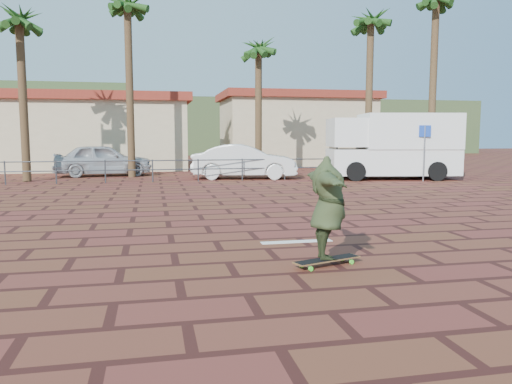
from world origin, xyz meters
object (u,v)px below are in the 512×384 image
(car_silver, at_px, (103,160))
(car_white, at_px, (244,162))
(skateboarder, at_px, (328,208))
(longboard, at_px, (327,260))
(campervan, at_px, (393,145))

(car_silver, distance_m, car_white, 7.35)
(skateboarder, bearing_deg, car_silver, 21.06)
(skateboarder, distance_m, car_white, 16.11)
(longboard, xyz_separation_m, car_white, (1.62, 16.03, 0.72))
(skateboarder, height_order, car_silver, skateboarder)
(skateboarder, xyz_separation_m, car_white, (1.62, 16.03, -0.11))
(car_white, bearing_deg, car_silver, 77.08)
(skateboarder, distance_m, car_silver, 19.70)
(longboard, height_order, skateboarder, skateboarder)
(campervan, xyz_separation_m, car_silver, (-13.56, 4.51, -0.79))
(longboard, bearing_deg, car_white, 65.60)
(longboard, distance_m, car_silver, 19.71)
(longboard, xyz_separation_m, car_silver, (-5.09, 19.03, 0.72))
(skateboarder, height_order, campervan, campervan)
(longboard, bearing_deg, car_silver, 86.36)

